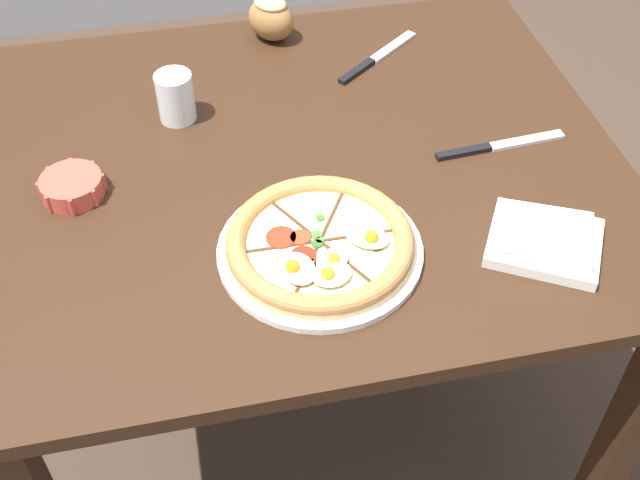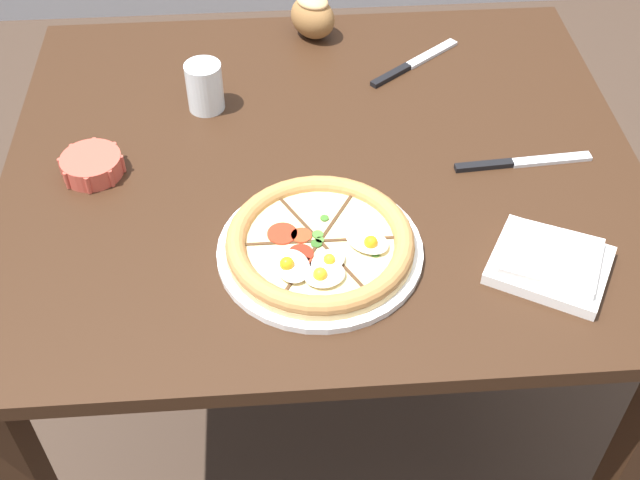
% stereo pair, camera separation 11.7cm
% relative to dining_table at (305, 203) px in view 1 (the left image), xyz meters
% --- Properties ---
extents(ground_plane, '(12.00, 12.00, 0.00)m').
position_rel_dining_table_xyz_m(ground_plane, '(0.00, 0.00, -0.65)').
color(ground_plane, '#3D2D23').
extents(dining_table, '(1.11, 0.97, 0.76)m').
position_rel_dining_table_xyz_m(dining_table, '(0.00, 0.00, 0.00)').
color(dining_table, '#331E11').
rests_on(dining_table, ground_plane).
extents(pizza, '(0.32, 0.32, 0.05)m').
position_rel_dining_table_xyz_m(pizza, '(-0.02, -0.23, 0.13)').
color(pizza, white).
rests_on(pizza, dining_table).
extents(ramekin_bowl, '(0.11, 0.11, 0.04)m').
position_rel_dining_table_xyz_m(ramekin_bowl, '(-0.40, -0.01, 0.13)').
color(ramekin_bowl, '#C64C3D').
rests_on(ramekin_bowl, dining_table).
extents(napkin_folded, '(0.22, 0.21, 0.04)m').
position_rel_dining_table_xyz_m(napkin_folded, '(0.33, -0.29, 0.12)').
color(napkin_folded, white).
rests_on(napkin_folded, dining_table).
extents(bread_piece_near, '(0.13, 0.13, 0.09)m').
position_rel_dining_table_xyz_m(bread_piece_near, '(0.01, 0.40, 0.16)').
color(bread_piece_near, olive).
rests_on(bread_piece_near, dining_table).
extents(knife_main, '(0.20, 0.16, 0.01)m').
position_rel_dining_table_xyz_m(knife_main, '(0.21, 0.28, 0.11)').
color(knife_main, silver).
rests_on(knife_main, dining_table).
extents(knife_spare, '(0.25, 0.04, 0.01)m').
position_rel_dining_table_xyz_m(knife_spare, '(0.35, -0.04, 0.11)').
color(knife_spare, silver).
rests_on(knife_spare, dining_table).
extents(water_glass, '(0.07, 0.07, 0.09)m').
position_rel_dining_table_xyz_m(water_glass, '(-0.21, 0.16, 0.15)').
color(water_glass, white).
rests_on(water_glass, dining_table).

